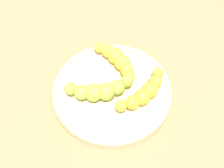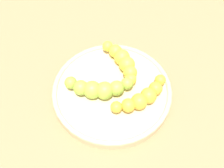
% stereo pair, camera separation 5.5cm
% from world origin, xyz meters
% --- Properties ---
extents(ground_plane, '(2.40, 2.40, 0.00)m').
position_xyz_m(ground_plane, '(0.00, 0.00, 0.00)').
color(ground_plane, '#936D47').
extents(fruit_bowl, '(0.24, 0.24, 0.02)m').
position_xyz_m(fruit_bowl, '(0.00, 0.00, 0.01)').
color(fruit_bowl, '#D1B784').
rests_on(fruit_bowl, ground_plane).
extents(banana_yellow, '(0.05, 0.13, 0.03)m').
position_xyz_m(banana_yellow, '(-0.04, -0.05, 0.04)').
color(banana_yellow, yellow).
rests_on(banana_yellow, fruit_bowl).
extents(banana_green, '(0.13, 0.07, 0.04)m').
position_xyz_m(banana_green, '(0.03, 0.00, 0.04)').
color(banana_green, '#8CAD38').
rests_on(banana_green, fruit_bowl).
extents(banana_spotted, '(0.12, 0.06, 0.03)m').
position_xyz_m(banana_spotted, '(-0.05, 0.05, 0.04)').
color(banana_spotted, gold).
rests_on(banana_spotted, fruit_bowl).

